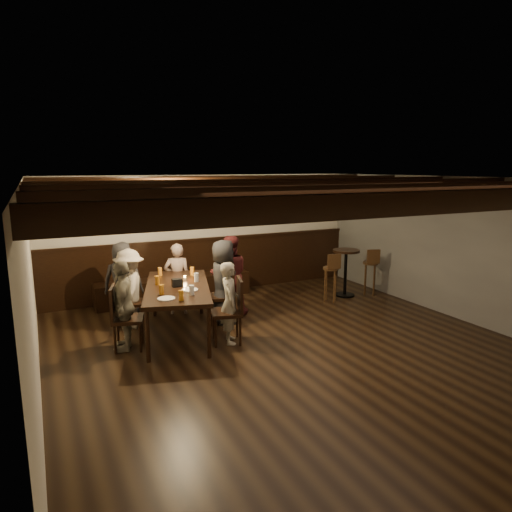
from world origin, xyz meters
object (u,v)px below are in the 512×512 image
bar_stool_right (370,278)px  person_bench_right (229,275)px  person_left_far (124,305)px  person_bench_left (123,281)px  chair_left_far (127,330)px  dining_table (177,290)px  person_bench_centre (177,279)px  chair_left_near (133,311)px  person_right_far (230,303)px  high_top_table (346,266)px  person_left_near (130,289)px  person_right_near (223,282)px  chair_right_near (222,306)px  chair_right_far (228,323)px  bar_stool_left (330,284)px

bar_stool_right → person_bench_right: bearing=-163.2°
person_bench_right → person_left_far: 2.13m
person_bench_left → bar_stool_right: size_ratio=1.40×
chair_left_far → person_bench_right: person_bench_right is taller
dining_table → person_bench_centre: (0.29, 1.01, -0.08)m
chair_left_near → person_left_far: size_ratio=0.67×
person_bench_right → person_right_far: (-0.52, -1.25, -0.09)m
dining_table → high_top_table: size_ratio=2.39×
person_bench_centre → person_right_far: 1.68m
chair_left_far → bar_stool_right: size_ratio=0.96×
dining_table → person_right_far: 0.88m
high_top_table → bar_stool_right: bar_stool_right is taller
chair_left_near → high_top_table: size_ratio=0.92×
person_left_near → bar_stool_right: person_left_near is taller
person_bench_right → high_top_table: size_ratio=1.48×
dining_table → chair_left_near: bearing=147.9°
chair_left_near → person_right_far: 1.76m
person_left_near → person_right_far: bearing=59.0°
person_bench_centre → person_right_far: (0.30, -1.65, -0.02)m
person_bench_centre → person_right_far: person_bench_centre is taller
chair_left_near → person_right_near: 1.53m
chair_right_near → person_bench_centre: person_bench_centre is taller
chair_right_far → bar_stool_right: (3.56, 1.10, 0.06)m
person_bench_left → person_right_near: bearing=164.7°
high_top_table → bar_stool_right: (0.50, -0.16, -0.26)m
chair_right_far → bar_stool_left: chair_right_far is taller
chair_left_far → person_left_near: 0.97m
chair_right_near → person_left_far: person_left_far is taller
person_left_near → high_top_table: 4.23m
person_bench_right → dining_table: bearing=45.0°
bar_stool_right → chair_right_near: bearing=-156.4°
chair_right_near → bar_stool_left: bearing=-69.1°
person_left_far → person_right_far: person_left_far is taller
person_right_near → chair_right_far: bearing=178.1°
chair_left_near → person_left_near: size_ratio=0.67×
person_bench_left → bar_stool_right: (4.74, -0.65, -0.31)m
person_right_near → bar_stool_right: bearing=-69.4°
chair_left_near → person_bench_centre: (0.86, 0.37, 0.37)m
person_left_near → bar_stool_left: (3.72, -0.22, -0.29)m
dining_table → person_bench_right: bearing=45.0°
person_bench_right → person_left_far: size_ratio=1.08×
person_bench_right → person_left_far: bearing=39.3°
dining_table → high_top_table: (3.63, 0.62, -0.09)m
person_right_far → high_top_table: 3.29m
person_left_far → bar_stool_right: bearing=114.2°
chair_right_far → person_right_far: (0.03, -0.01, 0.31)m
chair_right_near → person_bench_right: (0.30, 0.38, 0.41)m
chair_left_near → high_top_table: (4.19, -0.01, 0.35)m
person_bench_left → bar_stool_left: person_bench_left is taller
person_bench_left → person_left_near: size_ratio=1.04×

